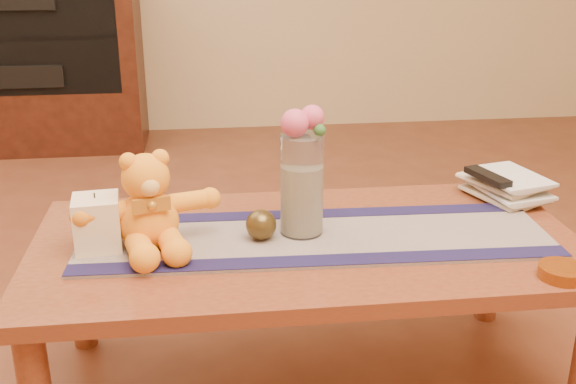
{
  "coord_description": "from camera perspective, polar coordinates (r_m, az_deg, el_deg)",
  "views": [
    {
      "loc": [
        -0.25,
        -1.6,
        1.19
      ],
      "look_at": [
        -0.05,
        0.0,
        0.58
      ],
      "focal_mm": 43.14,
      "sensor_mm": 36.0,
      "label": 1
    }
  ],
  "objects": [
    {
      "name": "coffee_table_top",
      "position": [
        1.79,
        1.59,
        -4.43
      ],
      "size": [
        1.4,
        0.7,
        0.04
      ],
      "primitive_type": "cube",
      "color": "#602917",
      "rests_on": "floor"
    },
    {
      "name": "table_leg_bl",
      "position": [
        2.17,
        -16.81,
        -7.3
      ],
      "size": [
        0.07,
        0.07,
        0.41
      ],
      "primitive_type": "cylinder",
      "color": "#602917",
      "rests_on": "floor"
    },
    {
      "name": "table_leg_br",
      "position": [
        2.31,
        16.38,
        -5.44
      ],
      "size": [
        0.07,
        0.07,
        0.41
      ],
      "primitive_type": "cylinder",
      "color": "#602917",
      "rests_on": "floor"
    },
    {
      "name": "persian_runner",
      "position": [
        1.78,
        2.27,
        -3.73
      ],
      "size": [
        1.21,
        0.39,
        0.01
      ],
      "primitive_type": "cube",
      "rotation": [
        0.0,
        0.0,
        -0.04
      ],
      "color": "#1D1B4D",
      "rests_on": "coffee_table_top"
    },
    {
      "name": "runner_border_near",
      "position": [
        1.65,
        2.91,
        -5.64
      ],
      "size": [
        1.2,
        0.1,
        0.0
      ],
      "primitive_type": "cube",
      "rotation": [
        0.0,
        0.0,
        -0.04
      ],
      "color": "#18143D",
      "rests_on": "persian_runner"
    },
    {
      "name": "runner_border_far",
      "position": [
        1.91,
        1.73,
        -1.8
      ],
      "size": [
        1.2,
        0.1,
        0.0
      ],
      "primitive_type": "cube",
      "rotation": [
        0.0,
        0.0,
        -0.04
      ],
      "color": "#18143D",
      "rests_on": "persian_runner"
    },
    {
      "name": "teddy_bear",
      "position": [
        1.72,
        -11.53,
        -0.79
      ],
      "size": [
        0.4,
        0.36,
        0.23
      ],
      "primitive_type": null,
      "rotation": [
        0.0,
        0.0,
        0.26
      ],
      "color": "orange",
      "rests_on": "persian_runner"
    },
    {
      "name": "pillar_candle",
      "position": [
        1.75,
        -15.45,
        -2.47
      ],
      "size": [
        0.12,
        0.12,
        0.13
      ],
      "primitive_type": "cube",
      "rotation": [
        0.0,
        0.0,
        0.1
      ],
      "color": "#FEE2BB",
      "rests_on": "persian_runner"
    },
    {
      "name": "candle_wick",
      "position": [
        1.72,
        -15.67,
        -0.28
      ],
      "size": [
        0.0,
        0.0,
        0.01
      ],
      "primitive_type": "cylinder",
      "rotation": [
        0.0,
        0.0,
        0.1
      ],
      "color": "black",
      "rests_on": "pillar_candle"
    },
    {
      "name": "glass_vase",
      "position": [
        1.75,
        1.15,
        0.58
      ],
      "size": [
        0.11,
        0.11,
        0.26
      ],
      "primitive_type": "cylinder",
      "color": "silver",
      "rests_on": "persian_runner"
    },
    {
      "name": "potpourri_fill",
      "position": [
        1.76,
        1.14,
        -0.61
      ],
      "size": [
        0.09,
        0.09,
        0.18
      ],
      "primitive_type": "cylinder",
      "color": "beige",
      "rests_on": "glass_vase"
    },
    {
      "name": "rose_left",
      "position": [
        1.69,
        0.56,
        5.71
      ],
      "size": [
        0.07,
        0.07,
        0.07
      ],
      "primitive_type": "sphere",
      "color": "#D84C72",
      "rests_on": "glass_vase"
    },
    {
      "name": "rose_right",
      "position": [
        1.71,
        2.0,
        6.2
      ],
      "size": [
        0.06,
        0.06,
        0.06
      ],
      "primitive_type": "sphere",
      "color": "#D84C72",
      "rests_on": "glass_vase"
    },
    {
      "name": "blue_flower_back",
      "position": [
        1.74,
        1.35,
        5.89
      ],
      "size": [
        0.04,
        0.04,
        0.04
      ],
      "primitive_type": "sphere",
      "color": "#4F4DA7",
      "rests_on": "glass_vase"
    },
    {
      "name": "blue_flower_side",
      "position": [
        1.72,
        0.09,
        5.47
      ],
      "size": [
        0.04,
        0.04,
        0.04
      ],
      "primitive_type": "sphere",
      "color": "#4F4DA7",
      "rests_on": "glass_vase"
    },
    {
      "name": "leaf_sprig",
      "position": [
        1.69,
        2.63,
        5.12
      ],
      "size": [
        0.03,
        0.03,
        0.03
      ],
      "primitive_type": "sphere",
      "color": "#33662D",
      "rests_on": "glass_vase"
    },
    {
      "name": "bronze_ball",
      "position": [
        1.74,
        -2.24,
        -2.71
      ],
      "size": [
        0.1,
        0.1,
        0.08
      ],
      "primitive_type": "sphere",
      "rotation": [
        0.0,
        0.0,
        0.38
      ],
      "color": "#473617",
      "rests_on": "persian_runner"
    },
    {
      "name": "book_bottom",
      "position": [
        2.08,
        15.76,
        -0.61
      ],
      "size": [
        0.23,
        0.27,
        0.02
      ],
      "primitive_type": "imported",
      "rotation": [
        0.0,
        0.0,
        0.34
      ],
      "color": "beige",
      "rests_on": "coffee_table_top"
    },
    {
      "name": "book_lower",
      "position": [
        2.08,
        15.99,
        -0.13
      ],
      "size": [
        0.21,
        0.25,
        0.02
      ],
      "primitive_type": "imported",
      "rotation": [
        0.0,
        0.0,
        0.2
      ],
      "color": "beige",
      "rests_on": "book_bottom"
    },
    {
      "name": "book_upper",
      "position": [
        2.07,
        15.68,
        0.38
      ],
      "size": [
        0.24,
        0.27,
        0.02
      ],
      "primitive_type": "imported",
      "rotation": [
        0.0,
        0.0,
        0.39
      ],
      "color": "beige",
      "rests_on": "book_lower"
    },
    {
      "name": "book_top",
      "position": [
        2.07,
        16.03,
        0.87
      ],
      "size": [
        0.21,
        0.26,
        0.02
      ],
      "primitive_type": "imported",
      "rotation": [
        0.0,
        0.0,
        0.23
      ],
      "color": "beige",
      "rests_on": "book_upper"
    },
    {
      "name": "tv_remote",
      "position": [
        2.05,
        16.13,
        1.24
      ],
      "size": [
        0.09,
        0.17,
        0.02
      ],
      "primitive_type": "cube",
      "rotation": [
        0.0,
        0.0,
        0.29
      ],
      "color": "black",
      "rests_on": "book_top"
    },
    {
      "name": "amber_dish",
      "position": [
        1.7,
        21.68,
        -6.15
      ],
      "size": [
        0.13,
        0.13,
        0.03
      ],
      "primitive_type": "cylinder",
      "rotation": [
        0.0,
        0.0,
        0.18
      ],
      "color": "#BF5914",
      "rests_on": "coffee_table_top"
    },
    {
      "name": "media_cabinet",
      "position": [
        4.24,
        -20.36,
        10.74
      ],
      "size": [
        1.2,
        0.5,
        1.1
      ],
      "primitive_type": "cube",
      "color": "black",
      "rests_on": "floor"
    },
    {
      "name": "cabinet_cavity",
      "position": [
        4.0,
        -21.27,
        11.7
      ],
      "size": [
        1.02,
        0.03,
        0.61
      ],
      "primitive_type": "cube",
      "color": "black",
      "rests_on": "media_cabinet"
    },
    {
      "name": "cabinet_shelf",
      "position": [
        4.08,
        -21.0,
        11.89
      ],
      "size": [
        1.02,
        0.2,
        0.02
      ],
      "primitive_type": "cube",
      "color": "black",
      "rests_on": "media_cabinet"
    },
    {
      "name": "stereo_lower",
      "position": [
        4.13,
        -20.59,
        9.23
      ],
      "size": [
        0.42,
        0.28,
        0.12
      ],
      "primitive_type": "cube",
      "color": "black",
      "rests_on": "media_cabinet"
    }
  ]
}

